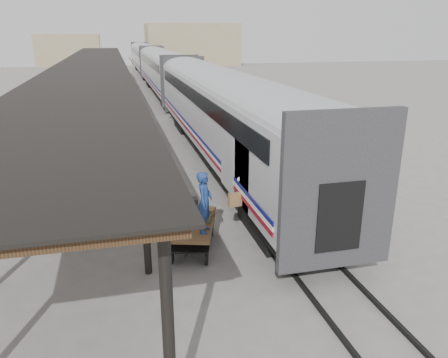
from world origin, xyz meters
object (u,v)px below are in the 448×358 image
object	(u,v)px
baggage_cart	(193,229)
pedestrian	(86,133)
luggage_tug	(131,129)
porter	(205,202)

from	to	relation	value
baggage_cart	pedestrian	distance (m)	14.38
pedestrian	luggage_tug	bearing A→B (deg)	-173.89
baggage_cart	luggage_tug	distance (m)	15.48
baggage_cart	pedestrian	bearing A→B (deg)	122.29
porter	pedestrian	bearing A→B (deg)	40.83
baggage_cart	luggage_tug	size ratio (longest dim) A/B	1.52
baggage_cart	porter	xyz separation A→B (m)	(0.25, -0.65, 1.11)
luggage_tug	porter	bearing A→B (deg)	-66.71
luggage_tug	porter	xyz separation A→B (m)	(1.40, -16.08, 1.14)
luggage_tug	pedestrian	distance (m)	3.05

